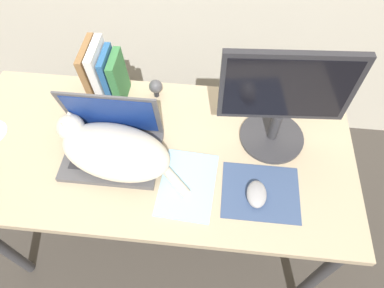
{
  "coord_description": "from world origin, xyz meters",
  "views": [
    {
      "loc": [
        0.2,
        -0.33,
        1.77
      ],
      "look_at": [
        0.14,
        0.3,
        0.86
      ],
      "focal_mm": 32.0,
      "sensor_mm": 36.0,
      "label": 1
    }
  ],
  "objects_px": {
    "cat": "(112,150)",
    "webcam": "(156,87)",
    "computer_mouse": "(257,194)",
    "external_monitor": "(283,100)",
    "book_row": "(105,75)",
    "notepad": "(187,184)",
    "laptop": "(112,143)"
  },
  "relations": [
    {
      "from": "cat",
      "to": "webcam",
      "type": "bearing_deg",
      "value": 73.45
    },
    {
      "from": "cat",
      "to": "computer_mouse",
      "type": "bearing_deg",
      "value": -10.82
    },
    {
      "from": "external_monitor",
      "to": "book_row",
      "type": "bearing_deg",
      "value": 167.04
    },
    {
      "from": "external_monitor",
      "to": "computer_mouse",
      "type": "distance_m",
      "value": 0.31
    },
    {
      "from": "webcam",
      "to": "cat",
      "type": "bearing_deg",
      "value": -106.55
    },
    {
      "from": "computer_mouse",
      "to": "notepad",
      "type": "distance_m",
      "value": 0.23
    },
    {
      "from": "computer_mouse",
      "to": "notepad",
      "type": "xyz_separation_m",
      "value": [
        -0.22,
        0.02,
        -0.02
      ]
    },
    {
      "from": "external_monitor",
      "to": "cat",
      "type": "bearing_deg",
      "value": -164.46
    },
    {
      "from": "computer_mouse",
      "to": "book_row",
      "type": "xyz_separation_m",
      "value": [
        -0.57,
        0.39,
        0.09
      ]
    },
    {
      "from": "cat",
      "to": "external_monitor",
      "type": "distance_m",
      "value": 0.58
    },
    {
      "from": "cat",
      "to": "book_row",
      "type": "height_order",
      "value": "book_row"
    },
    {
      "from": "computer_mouse",
      "to": "book_row",
      "type": "height_order",
      "value": "book_row"
    },
    {
      "from": "external_monitor",
      "to": "webcam",
      "type": "bearing_deg",
      "value": 160.01
    },
    {
      "from": "cat",
      "to": "book_row",
      "type": "xyz_separation_m",
      "value": [
        -0.09,
        0.3,
        0.05
      ]
    },
    {
      "from": "cat",
      "to": "notepad",
      "type": "distance_m",
      "value": 0.28
    },
    {
      "from": "book_row",
      "to": "notepad",
      "type": "distance_m",
      "value": 0.52
    },
    {
      "from": "laptop",
      "to": "book_row",
      "type": "bearing_deg",
      "value": 106.69
    },
    {
      "from": "book_row",
      "to": "webcam",
      "type": "bearing_deg",
      "value": 5.52
    },
    {
      "from": "laptop",
      "to": "webcam",
      "type": "relative_size",
      "value": 4.23
    },
    {
      "from": "laptop",
      "to": "external_monitor",
      "type": "height_order",
      "value": "external_monitor"
    },
    {
      "from": "computer_mouse",
      "to": "notepad",
      "type": "bearing_deg",
      "value": 174.96
    },
    {
      "from": "notepad",
      "to": "webcam",
      "type": "distance_m",
      "value": 0.42
    },
    {
      "from": "laptop",
      "to": "computer_mouse",
      "type": "bearing_deg",
      "value": -14.63
    },
    {
      "from": "external_monitor",
      "to": "webcam",
      "type": "height_order",
      "value": "external_monitor"
    },
    {
      "from": "computer_mouse",
      "to": "webcam",
      "type": "bearing_deg",
      "value": 133.93
    },
    {
      "from": "notepad",
      "to": "webcam",
      "type": "bearing_deg",
      "value": 113.28
    },
    {
      "from": "webcam",
      "to": "laptop",
      "type": "bearing_deg",
      "value": -110.93
    },
    {
      "from": "external_monitor",
      "to": "computer_mouse",
      "type": "relative_size",
      "value": 4.25
    },
    {
      "from": "computer_mouse",
      "to": "webcam",
      "type": "relative_size",
      "value": 1.25
    },
    {
      "from": "external_monitor",
      "to": "computer_mouse",
      "type": "bearing_deg",
      "value": -103.16
    },
    {
      "from": "computer_mouse",
      "to": "webcam",
      "type": "distance_m",
      "value": 0.56
    },
    {
      "from": "book_row",
      "to": "notepad",
      "type": "relative_size",
      "value": 0.9
    }
  ]
}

